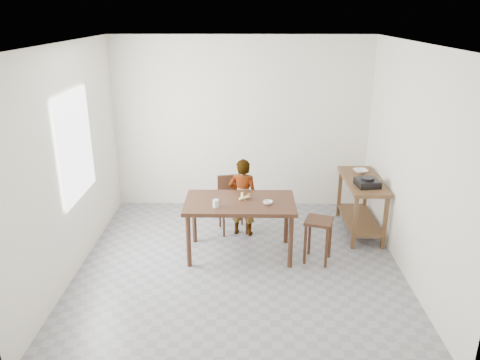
{
  "coord_description": "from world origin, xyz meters",
  "views": [
    {
      "loc": [
        0.08,
        -5.18,
        3.03
      ],
      "look_at": [
        0.0,
        0.4,
        1.0
      ],
      "focal_mm": 35.0,
      "sensor_mm": 36.0,
      "label": 1
    }
  ],
  "objects_px": {
    "dining_table": "(240,228)",
    "stool": "(318,240)",
    "prep_counter": "(361,206)",
    "child": "(243,197)",
    "dining_chair": "(233,205)"
  },
  "relations": [
    {
      "from": "stool",
      "to": "prep_counter",
      "type": "bearing_deg",
      "value": 49.87
    },
    {
      "from": "dining_table",
      "to": "dining_chair",
      "type": "distance_m",
      "value": 0.7
    },
    {
      "from": "prep_counter",
      "to": "dining_table",
      "type": "bearing_deg",
      "value": -157.85
    },
    {
      "from": "prep_counter",
      "to": "stool",
      "type": "relative_size",
      "value": 2.09
    },
    {
      "from": "child",
      "to": "stool",
      "type": "relative_size",
      "value": 1.96
    },
    {
      "from": "prep_counter",
      "to": "dining_chair",
      "type": "bearing_deg",
      "value": -179.77
    },
    {
      "from": "child",
      "to": "stool",
      "type": "height_order",
      "value": "child"
    },
    {
      "from": "dining_chair",
      "to": "stool",
      "type": "relative_size",
      "value": 1.39
    },
    {
      "from": "dining_table",
      "to": "stool",
      "type": "bearing_deg",
      "value": -9.4
    },
    {
      "from": "dining_table",
      "to": "child",
      "type": "xyz_separation_m",
      "value": [
        0.03,
        0.59,
        0.19
      ]
    },
    {
      "from": "prep_counter",
      "to": "dining_chair",
      "type": "distance_m",
      "value": 1.83
    },
    {
      "from": "prep_counter",
      "to": "child",
      "type": "distance_m",
      "value": 1.7
    },
    {
      "from": "child",
      "to": "prep_counter",
      "type": "bearing_deg",
      "value": -165.21
    },
    {
      "from": "dining_chair",
      "to": "child",
      "type": "bearing_deg",
      "value": -47.64
    },
    {
      "from": "prep_counter",
      "to": "child",
      "type": "bearing_deg",
      "value": -176.35
    }
  ]
}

